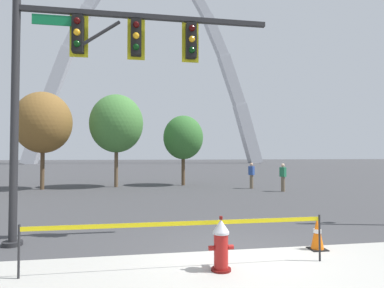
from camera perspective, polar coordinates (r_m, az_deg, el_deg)
name	(u,v)px	position (r m, az deg, el deg)	size (l,w,h in m)	color
ground_plane	(239,253)	(7.29, 8.38, -18.72)	(240.00, 240.00, 0.00)	#3D3D3F
fire_hydrant	(221,245)	(6.12, 5.18, -17.51)	(0.46, 0.48, 0.99)	#5E0F0D
caution_tape_barrier	(181,234)	(6.11, -2.05, -15.84)	(5.59, 0.06, 0.92)	#232326
traffic_cone_by_hydrant	(317,234)	(7.86, 21.45, -14.66)	(0.36, 0.36, 0.73)	black
traffic_signal_gantry	(92,67)	(8.41, -17.36, 13.04)	(6.42, 0.44, 6.00)	#232326
monument_arch	(149,69)	(76.46, -7.69, 13.13)	(54.17, 2.80, 50.01)	#B2B5BC
tree_far_left	(43,123)	(21.37, -25.04, 3.48)	(3.37, 3.37, 5.90)	brown
tree_left_mid	(117,124)	(21.42, -13.32, 3.56)	(3.44, 3.44, 6.02)	brown
tree_center_left	(183,138)	(21.95, -1.57, 1.16)	(2.73, 2.73, 4.79)	brown
pedestrian_walking_left	(283,177)	(19.02, 15.92, -5.71)	(0.32, 0.39, 1.59)	brown
pedestrian_standing_center	(251,175)	(20.21, 10.57, -5.51)	(0.35, 0.39, 1.59)	brown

